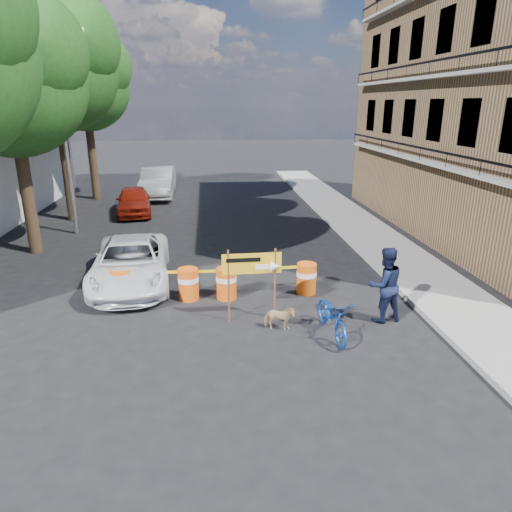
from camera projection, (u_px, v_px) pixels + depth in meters
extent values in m
plane|color=black|center=(229.00, 333.00, 10.97)|extent=(120.00, 120.00, 0.00)
cube|color=gray|center=(385.00, 247.00, 17.21)|extent=(2.40, 40.00, 0.15)
cylinder|color=#332316|center=(26.00, 188.00, 16.13)|extent=(0.44, 0.44, 4.76)
sphere|color=#1C4B15|center=(9.00, 81.00, 14.99)|extent=(5.00, 5.00, 5.00)
sphere|color=#1C4B15|center=(27.00, 51.00, 14.34)|extent=(3.75, 3.75, 3.75)
cylinder|color=#332316|center=(66.00, 163.00, 20.75)|extent=(0.44, 0.44, 5.32)
sphere|color=#1C4B15|center=(54.00, 69.00, 19.48)|extent=(5.40, 5.40, 5.40)
sphere|color=#1C4B15|center=(70.00, 43.00, 18.76)|extent=(4.05, 4.05, 4.05)
sphere|color=#1C4B15|center=(42.00, 88.00, 20.28)|extent=(3.78, 3.78, 3.78)
cylinder|color=#332316|center=(92.00, 155.00, 25.53)|extent=(0.44, 0.44, 4.93)
sphere|color=#1C4B15|center=(84.00, 85.00, 24.35)|extent=(4.80, 4.80, 4.80)
sphere|color=#1C4B15|center=(97.00, 67.00, 23.70)|extent=(3.60, 3.60, 3.60)
sphere|color=#1C4B15|center=(75.00, 99.00, 25.07)|extent=(3.36, 3.36, 3.36)
cylinder|color=gray|center=(64.00, 136.00, 18.05)|extent=(0.16, 0.16, 8.00)
cylinder|color=gray|center=(64.00, 28.00, 16.86)|extent=(1.00, 0.12, 0.12)
cube|color=silver|center=(78.00, 29.00, 16.92)|extent=(0.35, 0.18, 0.12)
cylinder|color=#EA5D0D|center=(121.00, 286.00, 12.56)|extent=(0.56, 0.56, 0.90)
cylinder|color=white|center=(121.00, 281.00, 12.52)|extent=(0.58, 0.58, 0.14)
cylinder|color=#EA5D0D|center=(188.00, 284.00, 12.73)|extent=(0.56, 0.56, 0.90)
cylinder|color=white|center=(188.00, 279.00, 12.68)|extent=(0.58, 0.58, 0.14)
cylinder|color=#EA5D0D|center=(226.00, 283.00, 12.79)|extent=(0.56, 0.56, 0.90)
cylinder|color=white|center=(226.00, 278.00, 12.74)|extent=(0.58, 0.58, 0.14)
cylinder|color=#EA5D0D|center=(306.00, 278.00, 13.14)|extent=(0.56, 0.56, 0.90)
cylinder|color=white|center=(307.00, 274.00, 13.09)|extent=(0.58, 0.58, 0.14)
cylinder|color=#592D19|center=(229.00, 287.00, 11.26)|extent=(0.05, 0.05, 1.89)
cylinder|color=#592D19|center=(275.00, 284.00, 11.40)|extent=(0.05, 0.05, 1.89)
cube|color=gold|center=(252.00, 264.00, 11.14)|extent=(1.47, 0.06, 0.53)
cube|color=white|center=(264.00, 267.00, 11.19)|extent=(0.42, 0.02, 0.13)
cone|color=white|center=(275.00, 266.00, 11.22)|extent=(0.24, 0.28, 0.27)
cube|color=black|center=(243.00, 260.00, 11.07)|extent=(0.84, 0.03, 0.11)
imported|color=black|center=(385.00, 285.00, 11.30)|extent=(1.07, 0.91, 1.94)
imported|color=#1443AA|center=(333.00, 298.00, 10.57)|extent=(0.74, 1.05, 1.90)
imported|color=tan|center=(279.00, 318.00, 11.02)|extent=(0.80, 0.48, 0.63)
imported|color=white|center=(131.00, 263.00, 13.77)|extent=(2.60, 4.99, 1.34)
imported|color=maroon|center=(134.00, 201.00, 22.51)|extent=(2.12, 4.16, 1.36)
imported|color=silver|center=(158.00, 182.00, 26.75)|extent=(1.83, 5.18, 1.70)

